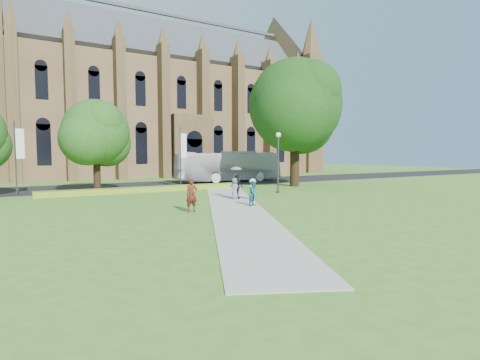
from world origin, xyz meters
TOP-DOWN VIEW (x-y plane):
  - ground at (0.00, 0.00)m, footprint 160.00×160.00m
  - road at (0.00, 20.00)m, footprint 160.00×10.00m
  - footpath at (0.00, 1.00)m, footprint 15.58×28.54m
  - flower_hedge at (-2.00, 13.20)m, footprint 18.00×1.40m
  - cathedral at (10.00, 39.73)m, footprint 52.60×18.25m
  - streetlamp at (7.50, 6.50)m, footprint 0.44×0.44m
  - large_tree at (13.00, 11.00)m, footprint 9.60×9.60m
  - street_tree_1 at (-6.00, 14.50)m, footprint 5.60×5.60m
  - banner_pole_0 at (2.11, 15.20)m, footprint 0.70×0.10m
  - banner_pole_1 at (-11.89, 15.20)m, footprint 0.70×0.10m
  - tour_coach at (10.13, 19.88)m, footprint 13.26×3.12m
  - pedestrian_0 at (-3.32, 0.33)m, footprint 0.71×0.47m
  - pedestrian_1 at (1.13, 0.56)m, footprint 0.96×0.87m
  - pedestrian_2 at (2.88, 3.42)m, footprint 1.07×1.13m
  - pedestrian_3 at (2.08, 4.39)m, footprint 1.09×0.54m
  - pedestrian_4 at (1.87, 4.30)m, footprint 0.92×0.86m
  - parasol at (2.05, 4.40)m, footprint 1.00×1.00m

SIDE VIEW (x-z plane):
  - ground at x=0.00m, z-range 0.00..0.00m
  - road at x=0.00m, z-range 0.00..0.02m
  - footpath at x=0.00m, z-range 0.00..0.04m
  - flower_hedge at x=-2.00m, z-range 0.00..0.45m
  - pedestrian_2 at x=2.88m, z-range 0.04..1.58m
  - pedestrian_4 at x=1.87m, z-range 0.04..1.62m
  - pedestrian_1 at x=1.13m, z-range 0.04..1.64m
  - pedestrian_3 at x=2.08m, z-range 0.04..1.84m
  - pedestrian_0 at x=-3.32m, z-range 0.04..1.97m
  - tour_coach at x=10.13m, z-range 0.02..3.71m
  - parasol at x=2.05m, z-range 1.62..2.34m
  - streetlamp at x=7.50m, z-range 0.68..5.92m
  - banner_pole_0 at x=2.11m, z-range 0.39..6.39m
  - banner_pole_1 at x=-11.89m, z-range 0.39..6.39m
  - street_tree_1 at x=-6.00m, z-range 1.20..9.25m
  - large_tree at x=13.00m, z-range 1.77..14.97m
  - cathedral at x=10.00m, z-range -1.02..26.98m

